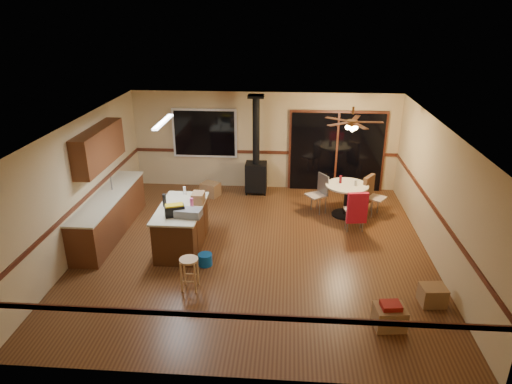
# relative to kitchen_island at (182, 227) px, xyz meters

# --- Properties ---
(floor) EXTENTS (7.00, 7.00, 0.00)m
(floor) POSITION_rel_kitchen_island_xyz_m (1.50, 0.00, -0.45)
(floor) COLOR #532F17
(floor) RESTS_ON ground
(ceiling) EXTENTS (7.00, 7.00, 0.00)m
(ceiling) POSITION_rel_kitchen_island_xyz_m (1.50, 0.00, 2.15)
(ceiling) COLOR silver
(ceiling) RESTS_ON ground
(wall_back) EXTENTS (7.00, 0.00, 7.00)m
(wall_back) POSITION_rel_kitchen_island_xyz_m (1.50, 3.50, 0.85)
(wall_back) COLOR tan
(wall_back) RESTS_ON ground
(wall_front) EXTENTS (7.00, 0.00, 7.00)m
(wall_front) POSITION_rel_kitchen_island_xyz_m (1.50, -3.50, 0.85)
(wall_front) COLOR tan
(wall_front) RESTS_ON ground
(wall_left) EXTENTS (0.00, 7.00, 7.00)m
(wall_left) POSITION_rel_kitchen_island_xyz_m (-2.00, 0.00, 0.85)
(wall_left) COLOR tan
(wall_left) RESTS_ON ground
(wall_right) EXTENTS (0.00, 7.00, 7.00)m
(wall_right) POSITION_rel_kitchen_island_xyz_m (5.00, 0.00, 0.85)
(wall_right) COLOR tan
(wall_right) RESTS_ON ground
(chair_rail) EXTENTS (7.00, 7.00, 0.08)m
(chair_rail) POSITION_rel_kitchen_island_xyz_m (1.50, 0.00, 0.55)
(chair_rail) COLOR #481E12
(chair_rail) RESTS_ON ground
(window) EXTENTS (1.72, 0.10, 1.32)m
(window) POSITION_rel_kitchen_island_xyz_m (-0.10, 3.45, 1.05)
(window) COLOR black
(window) RESTS_ON ground
(sliding_door) EXTENTS (2.52, 0.10, 2.10)m
(sliding_door) POSITION_rel_kitchen_island_xyz_m (3.40, 3.45, 0.60)
(sliding_door) COLOR black
(sliding_door) RESTS_ON ground
(lower_cabinets) EXTENTS (0.60, 3.00, 0.86)m
(lower_cabinets) POSITION_rel_kitchen_island_xyz_m (-1.70, 0.50, -0.02)
(lower_cabinets) COLOR #582C16
(lower_cabinets) RESTS_ON ground
(countertop) EXTENTS (0.64, 3.04, 0.04)m
(countertop) POSITION_rel_kitchen_island_xyz_m (-1.70, 0.50, 0.43)
(countertop) COLOR beige
(countertop) RESTS_ON lower_cabinets
(upper_cabinets) EXTENTS (0.35, 2.00, 0.80)m
(upper_cabinets) POSITION_rel_kitchen_island_xyz_m (-1.83, 0.70, 1.45)
(upper_cabinets) COLOR #582C16
(upper_cabinets) RESTS_ON ground
(kitchen_island) EXTENTS (0.88, 1.68, 0.90)m
(kitchen_island) POSITION_rel_kitchen_island_xyz_m (0.00, 0.00, 0.00)
(kitchen_island) COLOR #442411
(kitchen_island) RESTS_ON ground
(wood_stove) EXTENTS (0.55, 0.50, 2.52)m
(wood_stove) POSITION_rel_kitchen_island_xyz_m (1.30, 3.05, 0.28)
(wood_stove) COLOR black
(wood_stove) RESTS_ON ground
(ceiling_fan) EXTENTS (0.24, 0.24, 0.55)m
(ceiling_fan) POSITION_rel_kitchen_island_xyz_m (3.52, 1.80, 1.76)
(ceiling_fan) COLOR brown
(ceiling_fan) RESTS_ON ceiling
(fluorescent_strip) EXTENTS (0.10, 1.20, 0.04)m
(fluorescent_strip) POSITION_rel_kitchen_island_xyz_m (-0.30, 0.30, 2.11)
(fluorescent_strip) COLOR white
(fluorescent_strip) RESTS_ON ceiling
(toolbox_grey) EXTENTS (0.52, 0.32, 0.16)m
(toolbox_grey) POSITION_rel_kitchen_island_xyz_m (0.26, -0.42, 0.52)
(toolbox_grey) COLOR slate
(toolbox_grey) RESTS_ON kitchen_island
(toolbox_black) EXTENTS (0.42, 0.31, 0.21)m
(toolbox_black) POSITION_rel_kitchen_island_xyz_m (-0.01, -0.40, 0.55)
(toolbox_black) COLOR black
(toolbox_black) RESTS_ON kitchen_island
(toolbox_yellow_lid) EXTENTS (0.38, 0.28, 0.03)m
(toolbox_yellow_lid) POSITION_rel_kitchen_island_xyz_m (-0.01, -0.40, 0.67)
(toolbox_yellow_lid) COLOR gold
(toolbox_yellow_lid) RESTS_ON toolbox_black
(box_on_island) EXTENTS (0.24, 0.33, 0.22)m
(box_on_island) POSITION_rel_kitchen_island_xyz_m (0.32, 0.25, 0.56)
(box_on_island) COLOR brown
(box_on_island) RESTS_ON kitchen_island
(bottle_dark) EXTENTS (0.08, 0.08, 0.27)m
(bottle_dark) POSITION_rel_kitchen_island_xyz_m (-0.32, 0.02, 0.58)
(bottle_dark) COLOR black
(bottle_dark) RESTS_ON kitchen_island
(bottle_pink) EXTENTS (0.08, 0.08, 0.22)m
(bottle_pink) POSITION_rel_kitchen_island_xyz_m (0.25, -0.05, 0.56)
(bottle_pink) COLOR #D84C8C
(bottle_pink) RESTS_ON kitchen_island
(bottle_white) EXTENTS (0.06, 0.06, 0.17)m
(bottle_white) POSITION_rel_kitchen_island_xyz_m (-0.06, 0.67, 0.53)
(bottle_white) COLOR white
(bottle_white) RESTS_ON kitchen_island
(bar_stool) EXTENTS (0.38, 0.38, 0.60)m
(bar_stool) POSITION_rel_kitchen_island_xyz_m (0.47, -1.48, -0.15)
(bar_stool) COLOR tan
(bar_stool) RESTS_ON floor
(blue_bucket) EXTENTS (0.32, 0.32, 0.23)m
(blue_bucket) POSITION_rel_kitchen_island_xyz_m (0.59, -0.67, -0.34)
(blue_bucket) COLOR blue
(blue_bucket) RESTS_ON floor
(dining_table) EXTENTS (1.00, 1.00, 0.78)m
(dining_table) POSITION_rel_kitchen_island_xyz_m (3.52, 1.80, 0.08)
(dining_table) COLOR black
(dining_table) RESTS_ON ground
(glass_red) EXTENTS (0.08, 0.08, 0.18)m
(glass_red) POSITION_rel_kitchen_island_xyz_m (3.37, 1.90, 0.42)
(glass_red) COLOR #590C14
(glass_red) RESTS_ON dining_table
(glass_cream) EXTENTS (0.07, 0.07, 0.14)m
(glass_cream) POSITION_rel_kitchen_island_xyz_m (3.70, 1.75, 0.40)
(glass_cream) COLOR beige
(glass_cream) RESTS_ON dining_table
(chair_left) EXTENTS (0.56, 0.56, 0.51)m
(chair_left) POSITION_rel_kitchen_island_xyz_m (2.91, 1.96, 0.14)
(chair_left) COLOR tan
(chair_left) RESTS_ON ground
(chair_near) EXTENTS (0.48, 0.51, 0.70)m
(chair_near) POSITION_rel_kitchen_island_xyz_m (3.64, 0.92, 0.14)
(chair_near) COLOR tan
(chair_near) RESTS_ON ground
(chair_right) EXTENTS (0.62, 0.60, 0.70)m
(chair_right) POSITION_rel_kitchen_island_xyz_m (4.07, 1.95, 0.14)
(chair_right) COLOR tan
(chair_right) RESTS_ON ground
(box_under_window) EXTENTS (0.55, 0.51, 0.36)m
(box_under_window) POSITION_rel_kitchen_island_xyz_m (0.12, 2.75, -0.27)
(box_under_window) COLOR brown
(box_under_window) RESTS_ON floor
(box_corner_a) EXTENTS (0.51, 0.44, 0.35)m
(box_corner_a) POSITION_rel_kitchen_island_xyz_m (3.76, -2.27, -0.28)
(box_corner_a) COLOR brown
(box_corner_a) RESTS_ON floor
(box_corner_b) EXTENTS (0.44, 0.39, 0.33)m
(box_corner_b) POSITION_rel_kitchen_island_xyz_m (4.60, -1.62, -0.29)
(box_corner_b) COLOR brown
(box_corner_b) RESTS_ON floor
(box_small_red) EXTENTS (0.32, 0.28, 0.08)m
(box_small_red) POSITION_rel_kitchen_island_xyz_m (3.76, -2.27, -0.06)
(box_small_red) COLOR maroon
(box_small_red) RESTS_ON box_corner_a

